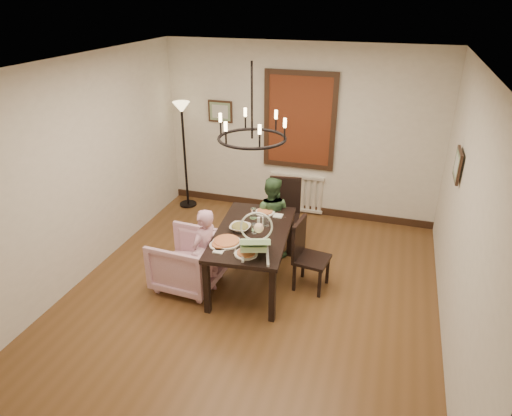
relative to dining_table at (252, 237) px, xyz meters
The scene contains 17 objects.
room_shell 0.75m from the dining_table, 56.54° to the left, with size 4.51×5.00×2.81m.
dining_table is the anchor object (origin of this frame).
chair_far 1.02m from the dining_table, 81.43° to the left, with size 0.46×0.46×1.04m, color black, non-canonical shape.
chair_right 0.79m from the dining_table, ahead, with size 0.41×0.41×0.93m, color black, non-canonical shape.
armchair 0.89m from the dining_table, 157.25° to the right, with size 0.77×0.79×0.72m, color #E5AFC3.
elderly_woman 0.66m from the dining_table, 138.73° to the right, with size 0.35×0.23×0.97m, color #CA8FA6.
seated_man 0.79m from the dining_table, 88.07° to the left, with size 0.48×0.37×0.98m, color #395C36.
baby_bouncer 0.59m from the dining_table, 68.75° to the right, with size 0.39×0.54×0.35m, color #ADDD98, non-canonical shape.
salad_bowl 0.20m from the dining_table, behind, with size 0.31×0.31×0.08m, color white.
pizza_platter 0.44m from the dining_table, 118.94° to the right, with size 0.35×0.35×0.04m, color tan.
drinking_glass 0.16m from the dining_table, 52.32° to the right, with size 0.07×0.07×0.13m, color silver.
window_blinds 2.40m from the dining_table, 87.95° to the left, with size 1.00×0.03×1.40m, color brown.
radiator 2.25m from the dining_table, 87.97° to the left, with size 0.92×0.12×0.62m, color silver, non-canonical shape.
picture_back 2.74m from the dining_table, 119.77° to the left, with size 0.42×0.03×0.36m, color black.
picture_right 2.58m from the dining_table, 15.89° to the left, with size 0.42×0.03×0.36m, color black.
floor_lamp 2.64m from the dining_table, 133.75° to the left, with size 0.30×0.30×1.80m, color black, non-canonical shape.
chandelier 1.29m from the dining_table, ahead, with size 0.80×0.80×0.04m, color black.
Camera 1 is at (1.46, -4.53, 3.48)m, focal length 32.00 mm.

